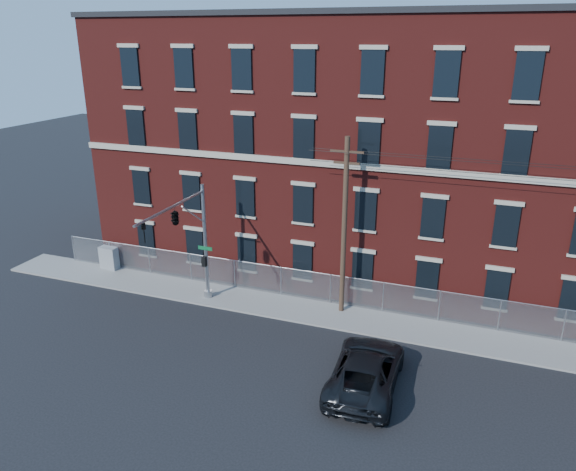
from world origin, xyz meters
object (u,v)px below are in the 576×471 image
(utility_cabinet, at_px, (109,258))
(traffic_signal_mast, at_px, (183,226))
(pickup_truck, at_px, (366,370))
(utility_pole_near, at_px, (344,224))

(utility_cabinet, bearing_deg, traffic_signal_mast, -22.18)
(pickup_truck, xyz_separation_m, utility_cabinet, (-19.17, 6.90, 0.01))
(utility_pole_near, distance_m, utility_cabinet, 16.88)
(utility_cabinet, bearing_deg, pickup_truck, -17.22)
(traffic_signal_mast, distance_m, utility_cabinet, 10.17)
(utility_pole_near, bearing_deg, pickup_truck, -66.06)
(pickup_truck, bearing_deg, traffic_signal_mast, -17.96)
(pickup_truck, height_order, utility_cabinet, pickup_truck)
(utility_pole_near, bearing_deg, utility_cabinet, 178.59)
(pickup_truck, bearing_deg, utility_pole_near, -68.23)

